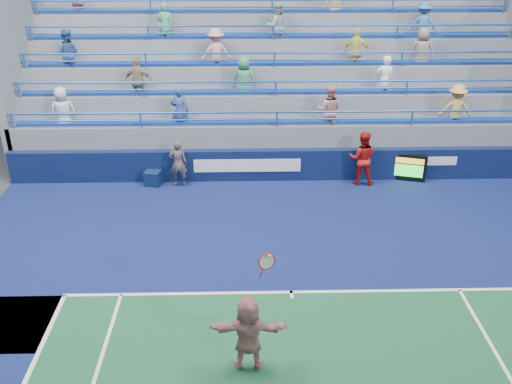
{
  "coord_description": "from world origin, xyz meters",
  "views": [
    {
      "loc": [
        -1.12,
        -11.25,
        8.29
      ],
      "look_at": [
        -0.8,
        2.5,
        1.5
      ],
      "focal_mm": 40.0,
      "sensor_mm": 36.0,
      "label": 1
    }
  ],
  "objects_px": {
    "judge_chair": "(153,177)",
    "ball_girl": "(362,158)",
    "serve_speed_board": "(406,167)",
    "line_judge": "(178,163)",
    "tennis_player": "(248,333)"
  },
  "relations": [
    {
      "from": "line_judge",
      "to": "judge_chair",
      "type": "bearing_deg",
      "value": -10.19
    },
    {
      "from": "ball_girl",
      "to": "line_judge",
      "type": "bearing_deg",
      "value": 9.9
    },
    {
      "from": "serve_speed_board",
      "to": "judge_chair",
      "type": "height_order",
      "value": "serve_speed_board"
    },
    {
      "from": "line_judge",
      "to": "ball_girl",
      "type": "relative_size",
      "value": 0.88
    },
    {
      "from": "serve_speed_board",
      "to": "judge_chair",
      "type": "distance_m",
      "value": 8.55
    },
    {
      "from": "judge_chair",
      "to": "tennis_player",
      "type": "relative_size",
      "value": 0.33
    },
    {
      "from": "ball_girl",
      "to": "tennis_player",
      "type": "bearing_deg",
      "value": 75.25
    },
    {
      "from": "judge_chair",
      "to": "ball_girl",
      "type": "height_order",
      "value": "ball_girl"
    },
    {
      "from": "tennis_player",
      "to": "serve_speed_board",
      "type": "bearing_deg",
      "value": 58.16
    },
    {
      "from": "judge_chair",
      "to": "ball_girl",
      "type": "relative_size",
      "value": 0.49
    },
    {
      "from": "tennis_player",
      "to": "ball_girl",
      "type": "distance_m",
      "value": 9.41
    },
    {
      "from": "judge_chair",
      "to": "line_judge",
      "type": "xyz_separation_m",
      "value": [
        0.87,
        -0.09,
        0.52
      ]
    },
    {
      "from": "judge_chair",
      "to": "ball_girl",
      "type": "xyz_separation_m",
      "value": [
        6.98,
        -0.06,
        0.63
      ]
    },
    {
      "from": "tennis_player",
      "to": "ball_girl",
      "type": "xyz_separation_m",
      "value": [
        3.88,
        8.57,
        0.08
      ]
    },
    {
      "from": "serve_speed_board",
      "to": "judge_chair",
      "type": "bearing_deg",
      "value": -179.05
    }
  ]
}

